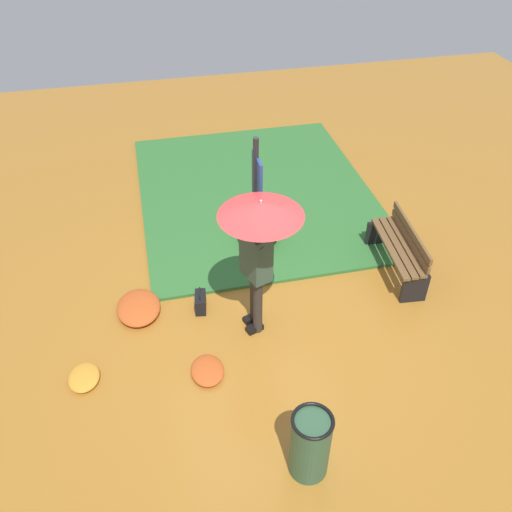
{
  "coord_description": "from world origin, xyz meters",
  "views": [
    {
      "loc": [
        4.74,
        -1.12,
        5.15
      ],
      "look_at": [
        -0.42,
        0.05,
        0.85
      ],
      "focal_mm": 37.63,
      "sensor_mm": 36.0,
      "label": 1
    }
  ],
  "objects_px": {
    "info_sign_post": "(257,200)",
    "handbag": "(201,302)",
    "person_with_umbrella": "(259,234)",
    "park_bench": "(400,249)",
    "trash_bin": "(310,444)"
  },
  "relations": [
    {
      "from": "info_sign_post",
      "to": "handbag",
      "type": "relative_size",
      "value": 6.22
    },
    {
      "from": "info_sign_post",
      "to": "handbag",
      "type": "distance_m",
      "value": 1.59
    },
    {
      "from": "person_with_umbrella",
      "to": "park_bench",
      "type": "distance_m",
      "value": 2.6
    },
    {
      "from": "trash_bin",
      "to": "person_with_umbrella",
      "type": "bearing_deg",
      "value": -178.18
    },
    {
      "from": "info_sign_post",
      "to": "trash_bin",
      "type": "relative_size",
      "value": 2.76
    },
    {
      "from": "trash_bin",
      "to": "info_sign_post",
      "type": "bearing_deg",
      "value": 177.85
    },
    {
      "from": "person_with_umbrella",
      "to": "park_bench",
      "type": "bearing_deg",
      "value": 107.26
    },
    {
      "from": "info_sign_post",
      "to": "handbag",
      "type": "height_order",
      "value": "info_sign_post"
    },
    {
      "from": "person_with_umbrella",
      "to": "handbag",
      "type": "distance_m",
      "value": 1.67
    },
    {
      "from": "handbag",
      "to": "park_bench",
      "type": "xyz_separation_m",
      "value": [
        -0.15,
        2.91,
        0.28
      ]
    },
    {
      "from": "handbag",
      "to": "trash_bin",
      "type": "height_order",
      "value": "trash_bin"
    },
    {
      "from": "person_with_umbrella",
      "to": "info_sign_post",
      "type": "height_order",
      "value": "info_sign_post"
    },
    {
      "from": "person_with_umbrella",
      "to": "trash_bin",
      "type": "distance_m",
      "value": 2.29
    },
    {
      "from": "info_sign_post",
      "to": "park_bench",
      "type": "distance_m",
      "value": 2.31
    },
    {
      "from": "person_with_umbrella",
      "to": "handbag",
      "type": "xyz_separation_m",
      "value": [
        -0.54,
        -0.67,
        -1.42
      ]
    }
  ]
}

